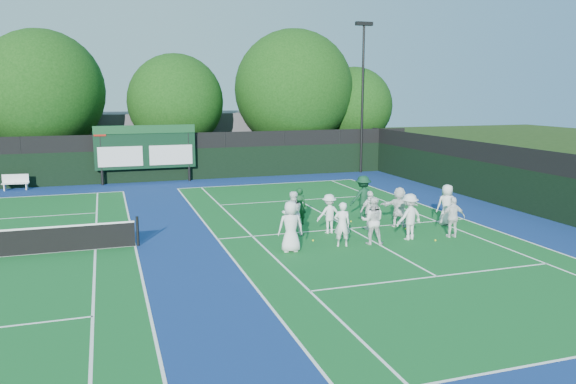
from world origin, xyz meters
name	(u,v)px	position (x,y,z in m)	size (l,w,h in m)	color
ground	(360,234)	(0.00, 0.00, 0.00)	(120.00, 120.00, 0.00)	#1B330E
court_apron	(204,240)	(-6.00, 1.00, 0.00)	(34.00, 32.00, 0.01)	navy
near_court	(349,228)	(0.00, 1.00, 0.01)	(11.05, 23.85, 0.01)	#135D24
back_fence	(162,160)	(-6.00, 16.00, 1.36)	(34.00, 0.08, 3.00)	black
divider_fence_right	(531,185)	(9.00, 1.00, 1.36)	(0.08, 32.00, 3.00)	black
scoreboard	(145,148)	(-7.01, 15.59, 2.19)	(6.00, 0.21, 3.55)	black
clubhouse	(204,138)	(-2.00, 24.00, 2.00)	(18.00, 6.00, 4.00)	#525257
light_pole_right	(363,80)	(7.50, 15.70, 6.30)	(1.20, 0.30, 10.12)	black
bench	(16,182)	(-14.31, 15.37, 0.49)	(1.46, 0.55, 0.90)	white
tree_b	(45,94)	(-12.79, 19.58, 5.37)	(7.72, 7.72, 9.43)	black
tree_c	(178,104)	(-4.47, 19.58, 4.70)	(6.44, 6.44, 8.09)	black
tree_d	(295,92)	(4.00, 19.58, 5.49)	(8.53, 8.53, 9.97)	black
tree_e	(355,108)	(8.75, 19.58, 4.34)	(5.79, 5.79, 7.39)	black
tennis_ball_1	(351,221)	(0.54, 2.04, 0.03)	(0.07, 0.07, 0.07)	yellow
tennis_ball_2	(435,240)	(2.26, -1.80, 0.03)	(0.07, 0.07, 0.07)	yellow
tennis_ball_3	(313,240)	(-2.12, -0.39, 0.03)	(0.07, 0.07, 0.07)	yellow
tennis_ball_5	(406,229)	(2.11, 0.14, 0.03)	(0.07, 0.07, 0.07)	yellow
player_front_0	(291,227)	(-3.36, -1.44, 0.91)	(0.89, 0.58, 1.82)	white
player_front_1	(342,224)	(-1.38, -1.38, 0.82)	(0.60, 0.39, 1.64)	white
player_front_2	(372,221)	(-0.19, -1.42, 0.88)	(0.86, 0.67, 1.76)	white
player_front_3	(409,217)	(1.43, -1.26, 0.88)	(1.14, 0.66, 1.77)	silver
player_front_4	(453,217)	(3.19, -1.51, 0.79)	(0.93, 0.39, 1.59)	white
player_back_0	(292,214)	(-2.58, 0.68, 0.88)	(0.85, 0.66, 1.75)	white
player_back_1	(329,214)	(-1.09, 0.58, 0.79)	(1.02, 0.58, 1.57)	white
player_back_2	(370,210)	(0.75, 0.66, 0.80)	(0.93, 0.39, 1.59)	white
player_back_3	(399,207)	(2.08, 0.67, 0.84)	(1.56, 0.50, 1.68)	white
player_back_4	(447,205)	(4.13, 0.33, 0.87)	(0.85, 0.55, 1.73)	silver
coach_left	(299,206)	(-1.72, 2.35, 0.79)	(0.57, 0.38, 1.57)	#0F3A1C
coach_right	(363,197)	(1.33, 2.54, 0.96)	(1.24, 0.71, 1.92)	#0F3921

